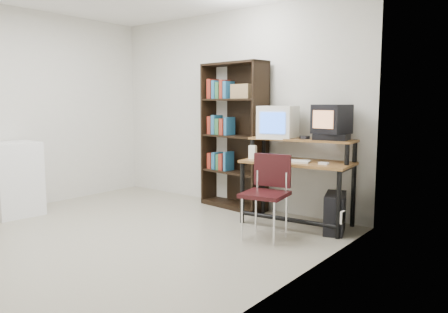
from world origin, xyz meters
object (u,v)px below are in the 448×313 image
Objects in this scene: crt_monitor at (278,122)px; crt_tv at (332,119)px; computer_desk at (298,165)px; pc_tower at (335,213)px; mini_fridge at (14,179)px; school_chair at (268,187)px; bookshelf at (235,135)px.

crt_tv is at bearing -5.74° from crt_monitor.
crt_tv is at bearing 17.98° from computer_desk.
mini_fridge is at bearing -171.86° from pc_tower.
crt_tv is at bearing 112.28° from pc_tower.
mini_fridge is (-2.97, -1.78, -0.24)m from computer_desk.
computer_desk is 0.62m from school_chair.
school_chair is (-0.35, -0.74, -0.68)m from crt_tv.
computer_desk is at bearing 77.76° from school_chair.
computer_desk is 1.39× the size of mini_fridge.
mini_fridge is (-3.43, -1.76, 0.24)m from pc_tower.
crt_monitor is at bearing 161.84° from computer_desk.
crt_monitor is at bearing 103.47° from school_chair.
crt_tv is at bearing 3.20° from bookshelf.
pc_tower is 3.87m from mini_fridge.
computer_desk is 2.81× the size of pc_tower.
computer_desk reaches higher than mini_fridge.
mini_fridge is (-2.94, -1.18, -0.07)m from school_chair.
mini_fridge is (-2.65, -1.85, -0.71)m from crt_monitor.
bookshelf is (-1.39, 0.10, -0.24)m from crt_tv.
computer_desk is 0.67m from pc_tower.
computer_desk is 2.65× the size of crt_monitor.
crt_monitor reaches higher than computer_desk.
bookshelf is at bearing 151.45° from pc_tower.
crt_monitor is at bearing -164.94° from crt_tv.
bookshelf is at bearing 52.10° from mini_fridge.
crt_monitor is at bearing -5.45° from bookshelf.
computer_desk is 1.13m from bookshelf.
crt_tv reaches higher than computer_desk.
mini_fridge is at bearing -157.42° from crt_monitor.
school_chair is 3.17m from mini_fridge.
crt_monitor is 1.25× the size of crt_tv.
bookshelf reaches higher than pc_tower.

